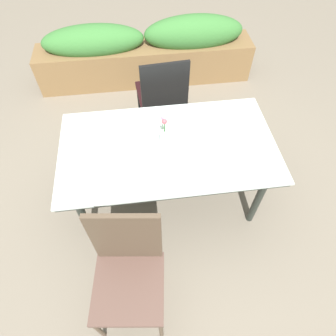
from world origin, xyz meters
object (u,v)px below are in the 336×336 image
dining_table (168,152)px  chair_far_side (162,93)px  flower_vase (164,137)px  chair_near_left (128,268)px  planter_box (146,53)px

dining_table → chair_far_side: chair_far_side is taller
flower_vase → chair_far_side: bearing=84.2°
dining_table → chair_near_left: chair_near_left is taller
chair_near_left → flower_vase: size_ratio=3.49×
flower_vase → planter_box: flower_vase is taller
chair_near_left → chair_far_side: size_ratio=1.06×
chair_near_left → planter_box: size_ratio=0.39×
chair_far_side → flower_vase: flower_vase is taller
dining_table → chair_near_left: (-0.35, -0.82, -0.09)m
dining_table → planter_box: size_ratio=0.63×
chair_far_side → dining_table: bearing=-98.1°
dining_table → chair_far_side: bearing=86.4°
dining_table → flower_vase: 0.18m
dining_table → chair_near_left: bearing=-113.3°
dining_table → planter_box: bearing=91.1°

